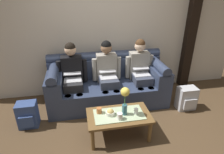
# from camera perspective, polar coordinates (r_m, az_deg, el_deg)

# --- Properties ---
(ground_plane) EXTENTS (14.00, 14.00, 0.00)m
(ground_plane) POSITION_cam_1_polar(r_m,az_deg,el_deg) (3.05, 2.56, -18.60)
(ground_plane) COLOR #4C3823
(back_wall_patterned) EXTENTS (6.00, 0.12, 2.90)m
(back_wall_patterned) POSITION_cam_1_polar(r_m,az_deg,el_deg) (3.92, -2.87, 15.64)
(back_wall_patterned) COLOR beige
(back_wall_patterned) RESTS_ON ground_plane
(timber_pillar) EXTENTS (0.20, 0.20, 2.90)m
(timber_pillar) POSITION_cam_1_polar(r_m,az_deg,el_deg) (4.46, 22.76, 15.00)
(timber_pillar) COLOR black
(timber_pillar) RESTS_ON ground_plane
(couch) EXTENTS (2.24, 0.88, 0.96)m
(couch) POSITION_cam_1_polar(r_m,az_deg,el_deg) (3.77, -1.36, -2.17)
(couch) COLOR #2D3851
(couch) RESTS_ON ground_plane
(person_left) EXTENTS (0.56, 0.67, 1.22)m
(person_left) POSITION_cam_1_polar(r_m,az_deg,el_deg) (3.60, -11.72, 1.00)
(person_left) COLOR #232326
(person_left) RESTS_ON ground_plane
(person_middle) EXTENTS (0.56, 0.67, 1.22)m
(person_middle) POSITION_cam_1_polar(r_m,az_deg,el_deg) (3.64, -1.40, 1.82)
(person_middle) COLOR #383D4C
(person_middle) RESTS_ON ground_plane
(person_right) EXTENTS (0.56, 0.67, 1.22)m
(person_right) POSITION_cam_1_polar(r_m,az_deg,el_deg) (3.79, 8.41, 2.54)
(person_right) COLOR #383D4C
(person_right) RESTS_ON ground_plane
(coffee_table) EXTENTS (0.94, 0.54, 0.40)m
(coffee_table) POSITION_cam_1_polar(r_m,az_deg,el_deg) (2.93, 2.05, -11.92)
(coffee_table) COLOR brown
(coffee_table) RESTS_ON ground_plane
(flower_vase) EXTENTS (0.13, 0.13, 0.45)m
(flower_vase) POSITION_cam_1_polar(r_m,az_deg,el_deg) (2.73, 3.89, -6.09)
(flower_vase) COLOR #336672
(flower_vase) RESTS_ON coffee_table
(snack_bowl) EXTENTS (0.13, 0.13, 0.11)m
(snack_bowl) POSITION_cam_1_polar(r_m,az_deg,el_deg) (2.85, -0.50, -10.55)
(snack_bowl) COLOR silver
(snack_bowl) RESTS_ON coffee_table
(cup_near_left) EXTENTS (0.08, 0.08, 0.09)m
(cup_near_left) POSITION_cam_1_polar(r_m,az_deg,el_deg) (2.90, -3.86, -9.92)
(cup_near_left) COLOR #B26633
(cup_near_left) RESTS_ON coffee_table
(cup_near_right) EXTENTS (0.06, 0.06, 0.09)m
(cup_near_right) POSITION_cam_1_polar(r_m,az_deg,el_deg) (2.90, 7.16, -10.05)
(cup_near_right) COLOR white
(cup_near_right) RESTS_ON coffee_table
(cup_far_center) EXTENTS (0.08, 0.08, 0.10)m
(cup_far_center) POSITION_cam_1_polar(r_m,az_deg,el_deg) (2.77, 2.32, -11.59)
(cup_far_center) COLOR white
(cup_far_center) RESTS_ON coffee_table
(backpack_left) EXTENTS (0.31, 0.27, 0.44)m
(backpack_left) POSITION_cam_1_polar(r_m,az_deg,el_deg) (3.47, -23.85, -10.35)
(backpack_left) COLOR #33477A
(backpack_left) RESTS_ON ground_plane
(backpack_right) EXTENTS (0.34, 0.27, 0.44)m
(backpack_right) POSITION_cam_1_polar(r_m,az_deg,el_deg) (3.86, 21.35, -6.00)
(backpack_right) COLOR #B7B7BC
(backpack_right) RESTS_ON ground_plane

